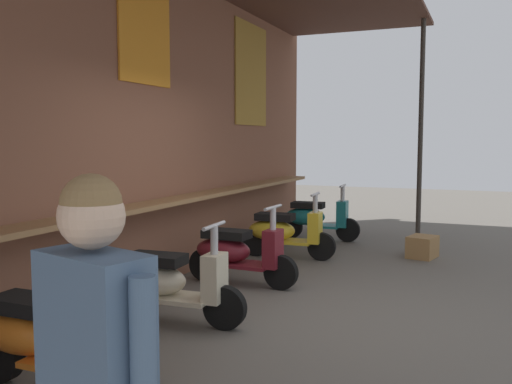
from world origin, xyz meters
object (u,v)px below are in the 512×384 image
(scooter_yellow, at_px, (283,231))
(merchandise_crate, at_px, (422,247))
(scooter_maroon, at_px, (236,252))
(scooter_teal, at_px, (314,217))
(scooter_orange, at_px, (44,337))
(scooter_cream, at_px, (167,282))
(shopper_with_handbag, at_px, (99,369))

(scooter_yellow, distance_m, merchandise_crate, 2.06)
(scooter_maroon, bearing_deg, scooter_teal, 91.59)
(scooter_orange, bearing_deg, scooter_teal, 89.67)
(scooter_cream, distance_m, scooter_yellow, 3.16)
(scooter_maroon, height_order, scooter_teal, same)
(merchandise_crate, bearing_deg, scooter_cream, 154.54)
(scooter_yellow, distance_m, shopper_with_handbag, 6.37)
(scooter_orange, relative_size, scooter_teal, 1.00)
(scooter_cream, xyz_separation_m, scooter_teal, (4.76, 0.00, 0.00))
(scooter_maroon, relative_size, scooter_yellow, 1.00)
(scooter_teal, bearing_deg, scooter_yellow, -93.47)
(scooter_orange, relative_size, merchandise_crate, 3.11)
(scooter_orange, relative_size, scooter_cream, 1.00)
(scooter_teal, xyz_separation_m, merchandise_crate, (-0.79, -1.89, -0.23))
(scooter_orange, bearing_deg, shopper_with_handbag, -41.67)
(scooter_yellow, bearing_deg, merchandise_crate, 19.42)
(merchandise_crate, bearing_deg, shopper_with_handbag, 177.64)
(scooter_teal, height_order, shopper_with_handbag, shopper_with_handbag)
(scooter_orange, height_order, scooter_yellow, same)
(scooter_cream, distance_m, merchandise_crate, 4.40)
(shopper_with_handbag, bearing_deg, scooter_orange, 64.19)
(scooter_cream, distance_m, scooter_maroon, 1.52)
(scooter_cream, xyz_separation_m, merchandise_crate, (3.96, -1.89, -0.23))
(scooter_maroon, relative_size, merchandise_crate, 3.12)
(scooter_yellow, xyz_separation_m, shopper_with_handbag, (-6.14, -1.60, 0.59))
(merchandise_crate, bearing_deg, scooter_teal, 67.17)
(scooter_yellow, height_order, scooter_teal, same)
(scooter_teal, bearing_deg, shopper_with_handbag, -81.79)
(shopper_with_handbag, xyz_separation_m, merchandise_crate, (6.94, -0.29, -0.82))
(scooter_teal, height_order, merchandise_crate, scooter_teal)
(shopper_with_handbag, bearing_deg, scooter_teal, 27.21)
(scooter_orange, height_order, scooter_cream, same)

